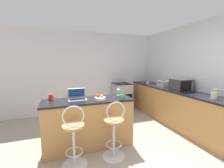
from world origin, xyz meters
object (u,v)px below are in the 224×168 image
bar_stool_far (114,131)px  microwave (181,85)px  storage_jar (214,94)px  stove_range (122,97)px  wine_glass_tall (118,90)px  fruit_bowl (100,98)px  mug_green (122,97)px  laptop (77,96)px  mug_white (148,83)px  bar_stool_near (74,138)px  mug_red (51,97)px  toaster (163,84)px

bar_stool_far → microwave: 2.18m
storage_jar → bar_stool_far: bearing=173.0°
stove_range → wine_glass_tall: (-0.80, -1.66, 0.58)m
microwave → fruit_bowl: bearing=-174.0°
microwave → mug_green: 1.77m
stove_range → mug_green: bearing=-113.5°
laptop → fruit_bowl: (0.40, -0.22, -0.02)m
microwave → mug_green: (-1.73, -0.32, -0.10)m
wine_glass_tall → mug_white: 1.99m
stove_range → storage_jar: (0.84, -2.54, 0.57)m
bar_stool_near → bar_stool_far: same height
bar_stool_near → mug_green: bearing=18.0°
bar_stool_near → fruit_bowl: (0.53, 0.40, 0.50)m
microwave → mug_green: size_ratio=4.36×
bar_stool_far → stove_range: 2.56m
bar_stool_near → mug_red: (-0.34, 0.72, 0.51)m
laptop → mug_green: 0.85m
laptop → wine_glass_tall: (0.86, 0.03, 0.06)m
bar_stool_near → microwave: microwave is taller
laptop → mug_red: bearing=167.3°
laptop → stove_range: bearing=45.4°
bar_stool_far → toaster: 2.44m
bar_stool_far → microwave: microwave is taller
bar_stool_far → storage_jar: storage_jar is taller
stove_range → microwave: bearing=-62.7°
bar_stool_far → stove_range: bearing=63.8°
stove_range → mug_green: size_ratio=9.25×
bar_stool_far → bar_stool_near: bearing=180.0°
microwave → toaster: (-0.00, 0.68, -0.06)m
storage_jar → mug_red: 3.13m
microwave → storage_jar: microwave is taller
microwave → mug_red: (-3.00, 0.10, -0.09)m
storage_jar → mug_white: bearing=92.9°
wine_glass_tall → microwave: bearing=-0.7°
toaster → fruit_bowl: 2.31m
bar_stool_near → microwave: size_ratio=2.28×
mug_green → mug_white: size_ratio=1.13×
bar_stool_far → storage_jar: bearing=-7.0°
toaster → storage_jar: bearing=-90.8°
bar_stool_near → storage_jar: (2.64, -0.24, 0.56)m
microwave → toaster: microwave is taller
storage_jar → stove_range: bearing=108.3°
bar_stool_near → mug_green: mug_green is taller
laptop → toaster: (2.53, 0.69, 0.03)m
storage_jar → mug_red: storage_jar is taller
storage_jar → mug_red: (-2.98, 0.96, -0.04)m
stove_range → storage_jar: storage_jar is taller
mug_green → mug_red: size_ratio=1.01×
stove_range → laptop: bearing=-134.6°
mug_green → toaster: bearing=29.9°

